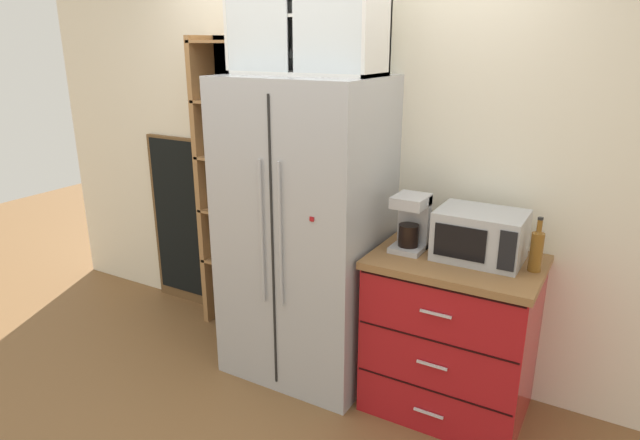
{
  "coord_description": "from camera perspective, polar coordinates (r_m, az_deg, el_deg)",
  "views": [
    {
      "loc": [
        1.62,
        -2.63,
        2.0
      ],
      "look_at": [
        0.1,
        0.01,
        1.0
      ],
      "focal_mm": 30.78,
      "sensor_mm": 36.0,
      "label": 1
    }
  ],
  "objects": [
    {
      "name": "ground_plane",
      "position": [
        3.68,
        -1.46,
        -14.77
      ],
      "size": [
        10.71,
        10.71,
        0.0
      ],
      "primitive_type": "plane",
      "color": "brown"
    },
    {
      "name": "wall_back_cream",
      "position": [
        3.51,
        1.8,
        6.24
      ],
      "size": [
        5.01,
        0.1,
        2.55
      ],
      "primitive_type": "cube",
      "color": "silver",
      "rests_on": "ground"
    },
    {
      "name": "refrigerator",
      "position": [
        3.28,
        -1.51,
        -1.24
      ],
      "size": [
        0.9,
        0.71,
        1.82
      ],
      "color": "#ADAFB5",
      "rests_on": "ground"
    },
    {
      "name": "pantry_shelf_column",
      "position": [
        3.87,
        -8.58,
        3.56
      ],
      "size": [
        0.52,
        0.28,
        2.03
      ],
      "color": "brown",
      "rests_on": "ground"
    },
    {
      "name": "counter_cabinet",
      "position": [
        3.17,
        13.45,
        -11.49
      ],
      "size": [
        0.87,
        0.63,
        0.91
      ],
      "color": "#A8161C",
      "rests_on": "ground"
    },
    {
      "name": "microwave",
      "position": [
        2.96,
        16.31,
        -1.54
      ],
      "size": [
        0.44,
        0.33,
        0.26
      ],
      "color": "#ADAFB5",
      "rests_on": "counter_cabinet"
    },
    {
      "name": "coffee_maker",
      "position": [
        3.01,
        9.5,
        -0.2
      ],
      "size": [
        0.17,
        0.2,
        0.31
      ],
      "color": "#B7B7BC",
      "rests_on": "counter_cabinet"
    },
    {
      "name": "mug_charcoal",
      "position": [
        2.91,
        13.87,
        -3.42
      ],
      "size": [
        0.11,
        0.07,
        0.09
      ],
      "color": "#2D2D33",
      "rests_on": "counter_cabinet"
    },
    {
      "name": "mug_sage",
      "position": [
        2.92,
        13.96,
        -3.27
      ],
      "size": [
        0.11,
        0.07,
        0.1
      ],
      "color": "#8CA37F",
      "rests_on": "counter_cabinet"
    },
    {
      "name": "bottle_amber",
      "position": [
        2.89,
        21.61,
        -2.69
      ],
      "size": [
        0.06,
        0.06,
        0.28
      ],
      "color": "brown",
      "rests_on": "counter_cabinet"
    },
    {
      "name": "upper_cabinet",
      "position": [
        3.14,
        -1.24,
        20.36
      ],
      "size": [
        0.86,
        0.32,
        0.61
      ],
      "color": "silver",
      "rests_on": "refrigerator"
    },
    {
      "name": "chalkboard_menu",
      "position": [
        4.37,
        -14.0,
        -0.18
      ],
      "size": [
        0.6,
        0.04,
        1.32
      ],
      "color": "brown",
      "rests_on": "ground"
    }
  ]
}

